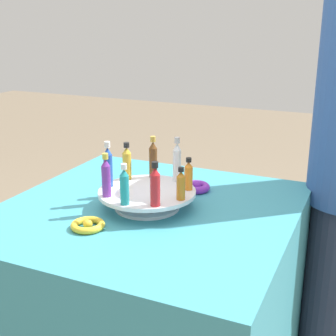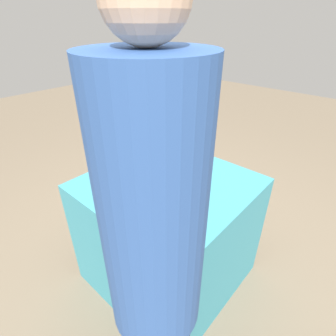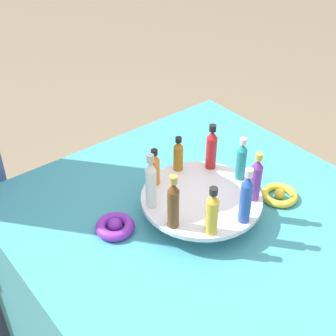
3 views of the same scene
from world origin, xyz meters
name	(u,v)px [view 1 (image 1 of 3)]	position (x,y,z in m)	size (l,w,h in m)	color
party_table	(149,315)	(0.00, 0.00, 0.40)	(0.91, 0.91, 0.79)	teal
display_stand	(147,197)	(0.00, 0.00, 0.83)	(0.31, 0.31, 0.06)	silver
bottle_red	(155,186)	(0.10, 0.08, 0.91)	(0.03, 0.03, 0.13)	#B21E23
bottle_amber	(181,185)	(0.03, 0.13, 0.90)	(0.03, 0.03, 0.10)	#AD6B19
bottle_orange	(189,175)	(-0.06, 0.12, 0.90)	(0.03, 0.03, 0.10)	orange
bottle_clear	(177,161)	(-0.12, 0.05, 0.92)	(0.03, 0.03, 0.15)	silver
bottle_brown	(153,159)	(-0.12, -0.04, 0.92)	(0.03, 0.03, 0.14)	brown
bottle_gold	(127,162)	(-0.07, -0.11, 0.91)	(0.03, 0.03, 0.13)	gold
bottle_blue	(108,166)	(0.02, -0.13, 0.92)	(0.03, 0.03, 0.15)	#234CAD
bottle_purple	(106,177)	(0.10, -0.09, 0.91)	(0.03, 0.03, 0.13)	#702D93
bottle_teal	(124,186)	(0.13, -0.01, 0.91)	(0.03, 0.03, 0.12)	teal
ribbon_bow_purple	(196,187)	(-0.21, 0.09, 0.81)	(0.10, 0.10, 0.04)	purple
ribbon_bow_gold	(88,225)	(0.21, -0.09, 0.80)	(0.10, 0.10, 0.03)	gold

